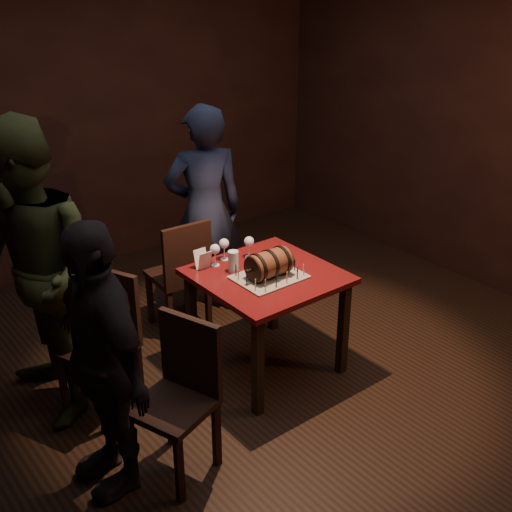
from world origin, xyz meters
The scene contains 16 objects.
room_shell centered at (0.00, 0.00, 1.40)m, with size 5.04×5.04×2.80m.
pub_table centered at (0.13, 0.12, 0.64)m, with size 0.90×0.90×0.75m.
cake_board centered at (0.10, 0.06, 0.76)m, with size 0.45×0.35×0.01m, color gray.
barrel_cake centered at (0.10, 0.06, 0.85)m, with size 0.34×0.20×0.20m.
birthday_candles centered at (0.10, 0.06, 0.80)m, with size 0.40×0.30×0.09m.
wine_glass_left centered at (-0.08, 0.44, 0.87)m, with size 0.07×0.07×0.16m.
wine_glass_mid centered at (0.03, 0.48, 0.87)m, with size 0.07×0.07×0.16m.
wine_glass_right centered at (0.19, 0.40, 0.87)m, with size 0.07×0.07×0.16m.
pint_of_ale centered at (-0.03, 0.29, 0.82)m, with size 0.07×0.07×0.15m.
menu_card centered at (-0.17, 0.46, 0.81)m, with size 0.10×0.05×0.13m, color white, non-canonical shape.
chair_back centered at (-0.06, 0.92, 0.52)m, with size 0.42×0.42×0.93m.
chair_left_rear centered at (-0.93, 0.44, 0.52)m, with size 0.53×0.53×0.93m.
chair_left_front centered at (-0.86, -0.34, 0.52)m, with size 0.51×0.51×0.93m.
person_back centered at (0.28, 1.09, 0.86)m, with size 0.63×0.41×1.73m, color #1A1E34.
person_left_rear centered at (-1.29, 0.62, 0.96)m, with size 0.93×0.73×1.92m, color #333B1D.
person_left_front centered at (-1.24, -0.19, 0.79)m, with size 0.92×0.39×1.58m, color black.
Camera 1 is at (-2.34, -2.89, 2.68)m, focal length 45.00 mm.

